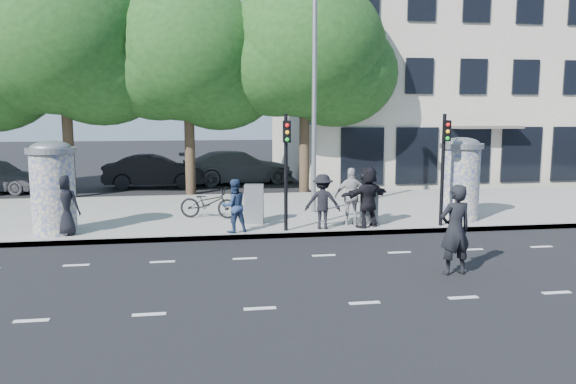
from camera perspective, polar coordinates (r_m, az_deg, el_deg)
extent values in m
plane|color=black|center=(13.00, 4.99, -7.99)|extent=(120.00, 120.00, 0.00)
cube|color=gray|center=(20.16, -0.08, -1.93)|extent=(40.00, 8.00, 0.15)
cube|color=slate|center=(16.34, 2.03, -4.33)|extent=(40.00, 0.10, 0.16)
cube|color=silver|center=(10.98, 7.77, -11.10)|extent=(32.00, 0.12, 0.01)
cube|color=silver|center=(14.31, 3.65, -6.45)|extent=(32.00, 0.12, 0.01)
cylinder|color=beige|center=(17.30, -22.73, -0.15)|extent=(1.20, 1.20, 2.30)
cylinder|color=slate|center=(17.17, -22.96, 3.92)|extent=(1.36, 1.36, 0.16)
ellipsoid|color=slate|center=(17.17, -22.97, 4.18)|extent=(1.10, 1.10, 0.38)
cylinder|color=beige|center=(18.86, 17.08, 0.77)|extent=(1.20, 1.20, 2.30)
cylinder|color=slate|center=(18.75, 17.24, 4.50)|extent=(1.36, 1.36, 0.16)
ellipsoid|color=slate|center=(18.74, 17.25, 4.74)|extent=(1.10, 1.10, 0.38)
cylinder|color=black|center=(16.25, -0.22, 1.95)|extent=(0.11, 0.11, 3.40)
cube|color=black|center=(15.98, -0.12, 6.16)|extent=(0.22, 0.14, 0.62)
cylinder|color=black|center=(17.61, 15.43, 2.14)|extent=(0.11, 0.11, 3.40)
cube|color=black|center=(17.37, 15.82, 6.01)|extent=(0.22, 0.14, 0.62)
cylinder|color=slate|center=(19.21, 2.68, 9.77)|extent=(0.16, 0.16, 8.00)
cylinder|color=#38281C|center=(25.26, -21.42, 4.78)|extent=(0.44, 0.44, 4.73)
ellipsoid|color=#1A3E16|center=(25.39, -21.92, 14.16)|extent=(7.20, 7.20, 6.12)
cylinder|color=#38281C|center=(24.87, -9.95, 4.81)|extent=(0.44, 0.44, 4.41)
ellipsoid|color=#1A3E16|center=(24.95, -10.17, 13.72)|extent=(6.80, 6.80, 5.78)
cylinder|color=#38281C|center=(24.87, 1.67, 5.14)|extent=(0.44, 0.44, 4.59)
ellipsoid|color=#1A3E16|center=(24.98, 1.71, 14.41)|extent=(7.00, 7.00, 5.95)
cube|color=#B7B099|center=(35.53, 16.56, 11.70)|extent=(20.00, 15.00, 12.00)
cube|color=black|center=(28.86, 22.61, 3.55)|extent=(18.00, 0.10, 2.60)
cube|color=#59544C|center=(27.50, 19.56, 6.23)|extent=(3.20, 0.90, 0.12)
cube|color=#194C8C|center=(25.18, 3.87, 7.22)|extent=(1.60, 0.06, 0.30)
imported|color=black|center=(16.96, -21.82, -1.19)|extent=(0.93, 0.67, 1.75)
imported|color=navy|center=(16.22, -5.52, -1.40)|extent=(0.90, 0.79, 1.55)
imported|color=black|center=(16.66, 3.54, -0.97)|extent=(1.16, 0.81, 1.63)
imported|color=#A7A7AA|center=(17.29, 6.49, -0.45)|extent=(1.11, 0.72, 1.77)
imported|color=black|center=(17.02, 8.11, -0.48)|extent=(1.82, 1.27, 1.85)
imported|color=black|center=(13.00, 16.62, -3.69)|extent=(0.79, 0.57, 2.03)
imported|color=black|center=(18.53, -8.07, -1.10)|extent=(1.20, 2.02, 1.00)
cube|color=gray|center=(17.54, -3.47, -1.21)|extent=(0.65, 0.52, 1.21)
cube|color=#5D5F61|center=(17.65, 8.22, -1.46)|extent=(0.54, 0.41, 1.06)
imported|color=black|center=(27.62, -13.39, 2.07)|extent=(1.67, 4.74, 1.56)
imported|color=slate|center=(28.54, -5.09, 2.54)|extent=(3.33, 6.00, 1.64)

